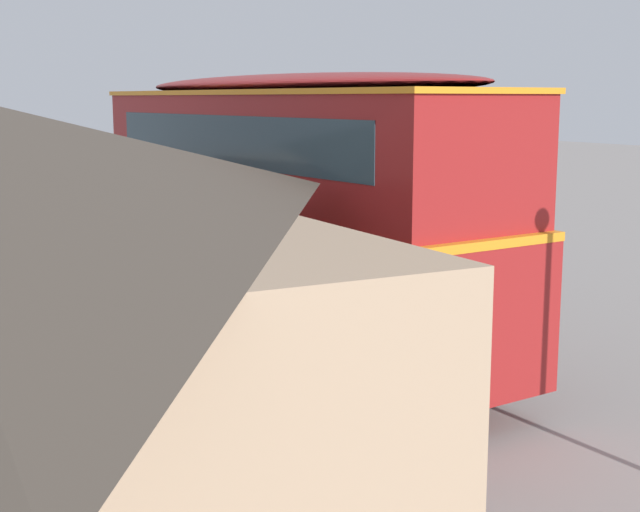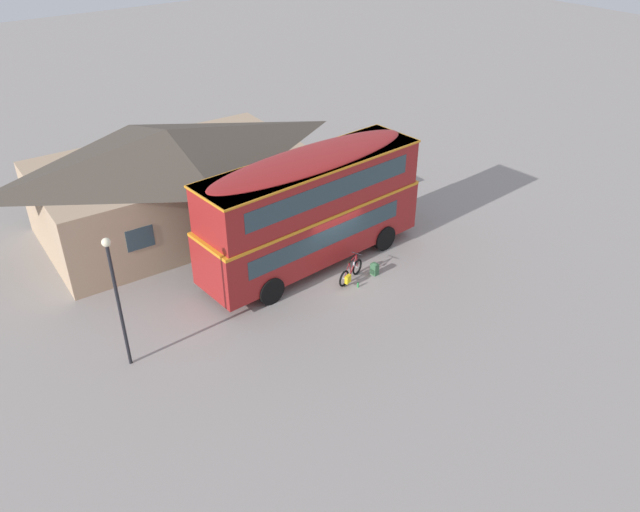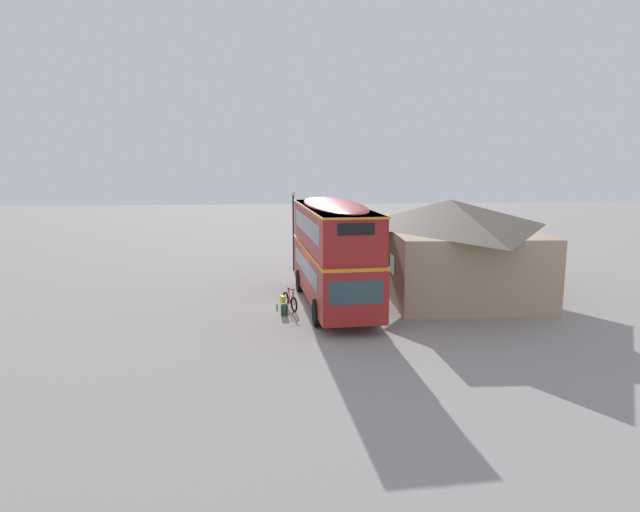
{
  "view_description": "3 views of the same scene",
  "coord_description": "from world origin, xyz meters",
  "px_view_note": "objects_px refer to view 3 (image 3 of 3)",
  "views": [
    {
      "loc": [
        -13.68,
        8.38,
        4.39
      ],
      "look_at": [
        0.57,
        0.24,
        1.5
      ],
      "focal_mm": 50.36,
      "sensor_mm": 36.0,
      "label": 1
    },
    {
      "loc": [
        -13.37,
        -16.68,
        14.0
      ],
      "look_at": [
        -1.52,
        -0.73,
        1.77
      ],
      "focal_mm": 35.4,
      "sensor_mm": 36.0,
      "label": 2
    },
    {
      "loc": [
        24.29,
        -1.23,
        6.58
      ],
      "look_at": [
        -0.17,
        0.76,
        2.35
      ],
      "focal_mm": 31.37,
      "sensor_mm": 36.0,
      "label": 3
    }
  ],
  "objects_px": {
    "touring_bicycle": "(289,301)",
    "backpack_on_ground": "(284,309)",
    "double_decker_bus": "(333,249)",
    "street_lamp": "(293,222)",
    "water_bottle_green_metal": "(277,306)"
  },
  "relations": [
    {
      "from": "touring_bicycle",
      "to": "backpack_on_ground",
      "type": "distance_m",
      "value": 1.1
    },
    {
      "from": "double_decker_bus",
      "to": "backpack_on_ground",
      "type": "distance_m",
      "value": 3.58
    },
    {
      "from": "double_decker_bus",
      "to": "touring_bicycle",
      "type": "distance_m",
      "value": 3.07
    },
    {
      "from": "double_decker_bus",
      "to": "touring_bicycle",
      "type": "relative_size",
      "value": 6.18
    },
    {
      "from": "touring_bicycle",
      "to": "street_lamp",
      "type": "bearing_deg",
      "value": 176.6
    },
    {
      "from": "double_decker_bus",
      "to": "water_bottle_green_metal",
      "type": "bearing_deg",
      "value": -82.26
    },
    {
      "from": "backpack_on_ground",
      "to": "water_bottle_green_metal",
      "type": "height_order",
      "value": "backpack_on_ground"
    },
    {
      "from": "touring_bicycle",
      "to": "street_lamp",
      "type": "xyz_separation_m",
      "value": [
        -8.94,
        0.53,
        2.57
      ]
    },
    {
      "from": "double_decker_bus",
      "to": "street_lamp",
      "type": "height_order",
      "value": "double_decker_bus"
    },
    {
      "from": "water_bottle_green_metal",
      "to": "backpack_on_ground",
      "type": "bearing_deg",
      "value": 15.7
    },
    {
      "from": "touring_bicycle",
      "to": "water_bottle_green_metal",
      "type": "height_order",
      "value": "touring_bicycle"
    },
    {
      "from": "backpack_on_ground",
      "to": "water_bottle_green_metal",
      "type": "distance_m",
      "value": 1.17
    },
    {
      "from": "street_lamp",
      "to": "water_bottle_green_metal",
      "type": "bearing_deg",
      "value": -6.85
    },
    {
      "from": "double_decker_bus",
      "to": "water_bottle_green_metal",
      "type": "relative_size",
      "value": 41.72
    },
    {
      "from": "double_decker_bus",
      "to": "water_bottle_green_metal",
      "type": "height_order",
      "value": "double_decker_bus"
    }
  ]
}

